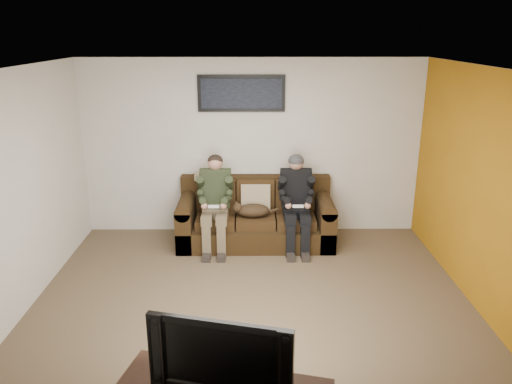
{
  "coord_description": "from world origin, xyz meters",
  "views": [
    {
      "loc": [
        -0.0,
        -4.98,
        2.96
      ],
      "look_at": [
        0.05,
        1.2,
        0.95
      ],
      "focal_mm": 35.0,
      "sensor_mm": 36.0,
      "label": 1
    }
  ],
  "objects_px": {
    "sofa": "(256,218)",
    "television": "(224,350)",
    "framed_poster": "(241,93)",
    "person_right": "(296,197)",
    "cat": "(252,210)",
    "person_left": "(215,197)"
  },
  "relations": [
    {
      "from": "person_right",
      "to": "framed_poster",
      "type": "xyz_separation_m",
      "value": [
        -0.77,
        0.57,
        1.37
      ]
    },
    {
      "from": "person_right",
      "to": "person_left",
      "type": "bearing_deg",
      "value": -179.98
    },
    {
      "from": "framed_poster",
      "to": "television",
      "type": "relative_size",
      "value": 1.2
    },
    {
      "from": "person_right",
      "to": "cat",
      "type": "xyz_separation_m",
      "value": [
        -0.62,
        -0.02,
        -0.19
      ]
    },
    {
      "from": "sofa",
      "to": "television",
      "type": "relative_size",
      "value": 2.12
    },
    {
      "from": "sofa",
      "to": "person_right",
      "type": "bearing_deg",
      "value": -17.97
    },
    {
      "from": "person_right",
      "to": "sofa",
      "type": "bearing_deg",
      "value": 162.03
    },
    {
      "from": "framed_poster",
      "to": "cat",
      "type": "bearing_deg",
      "value": -76.3
    },
    {
      "from": "television",
      "to": "person_right",
      "type": "bearing_deg",
      "value": 90.8
    },
    {
      "from": "sofa",
      "to": "framed_poster",
      "type": "bearing_deg",
      "value": 117.32
    },
    {
      "from": "sofa",
      "to": "person_right",
      "type": "xyz_separation_m",
      "value": [
        0.57,
        -0.18,
        0.39
      ]
    },
    {
      "from": "cat",
      "to": "framed_poster",
      "type": "relative_size",
      "value": 0.53
    },
    {
      "from": "sofa",
      "to": "television",
      "type": "bearing_deg",
      "value": -93.89
    },
    {
      "from": "sofa",
      "to": "person_right",
      "type": "distance_m",
      "value": 0.72
    },
    {
      "from": "sofa",
      "to": "person_right",
      "type": "relative_size",
      "value": 1.69
    },
    {
      "from": "person_right",
      "to": "framed_poster",
      "type": "distance_m",
      "value": 1.67
    },
    {
      "from": "person_left",
      "to": "framed_poster",
      "type": "relative_size",
      "value": 1.04
    },
    {
      "from": "cat",
      "to": "framed_poster",
      "type": "height_order",
      "value": "framed_poster"
    },
    {
      "from": "person_left",
      "to": "framed_poster",
      "type": "bearing_deg",
      "value": 57.18
    },
    {
      "from": "person_left",
      "to": "person_right",
      "type": "bearing_deg",
      "value": 0.02
    },
    {
      "from": "framed_poster",
      "to": "television",
      "type": "height_order",
      "value": "framed_poster"
    },
    {
      "from": "television",
      "to": "person_left",
      "type": "bearing_deg",
      "value": 108.7
    }
  ]
}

